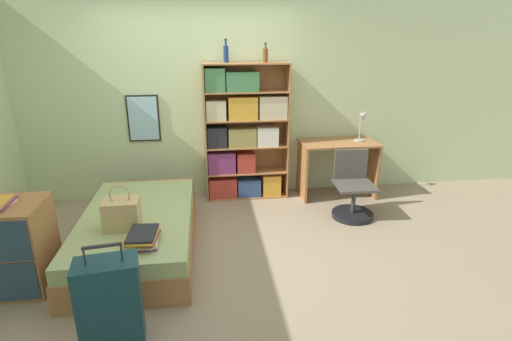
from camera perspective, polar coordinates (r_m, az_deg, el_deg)
name	(u,v)px	position (r m, az deg, el deg)	size (l,w,h in m)	color
ground_plane	(204,246)	(4.31, -7.41, -10.63)	(14.00, 14.00, 0.00)	gray
wall_back	(199,100)	(5.32, -8.11, 9.98)	(10.00, 0.09, 2.60)	beige
bed	(139,231)	(4.29, -16.41, -8.35)	(1.10, 1.94, 0.41)	#A36B3D
handbag	(122,214)	(3.88, -18.62, -5.86)	(0.32, 0.24, 0.43)	tan
book_stack_on_bed	(143,238)	(3.58, -15.81, -9.29)	(0.30, 0.37, 0.11)	#7A336B
suitcase	(110,304)	(3.10, -20.12, -17.45)	(0.46, 0.31, 0.81)	#143842
dresser	(8,247)	(4.08, -31.92, -9.22)	(0.66, 0.56, 0.78)	#A36B3D
bookcase	(242,136)	(5.23, -2.00, 5.01)	(1.08, 0.30, 1.78)	#A36B3D
bottle_green	(226,53)	(5.11, -4.31, 16.34)	(0.06, 0.06, 0.28)	navy
bottle_brown	(265,55)	(5.09, 1.35, 16.18)	(0.06, 0.06, 0.24)	brown
desk	(338,160)	(5.47, 11.57, 1.54)	(1.00, 0.55, 0.76)	#A36B3D
desk_lamp	(363,119)	(5.46, 15.07, 7.07)	(0.19, 0.14, 0.44)	#ADA89E
desk_chair	(352,197)	(4.97, 13.61, -3.69)	(0.49, 0.49, 0.79)	black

